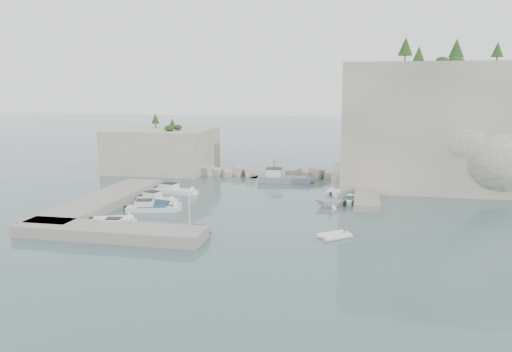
% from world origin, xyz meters
% --- Properties ---
extents(ground, '(400.00, 400.00, 0.00)m').
position_xyz_m(ground, '(0.00, 0.00, 0.00)').
color(ground, '#406060').
rests_on(ground, ground).
extents(cliff_east, '(26.00, 22.00, 17.00)m').
position_xyz_m(cliff_east, '(23.00, 23.00, 8.50)').
color(cliff_east, beige).
rests_on(cliff_east, ground).
extents(cliff_terrace, '(8.00, 10.00, 2.50)m').
position_xyz_m(cliff_terrace, '(13.00, 18.00, 1.25)').
color(cliff_terrace, beige).
rests_on(cliff_terrace, ground).
extents(outcrop_west, '(16.00, 14.00, 7.00)m').
position_xyz_m(outcrop_west, '(-20.00, 25.00, 3.50)').
color(outcrop_west, beige).
rests_on(outcrop_west, ground).
extents(quay_west, '(5.00, 24.00, 1.10)m').
position_xyz_m(quay_west, '(-17.00, -1.00, 0.55)').
color(quay_west, '#9E9689').
rests_on(quay_west, ground).
extents(quay_south, '(18.00, 4.00, 1.10)m').
position_xyz_m(quay_south, '(-10.00, -12.50, 0.55)').
color(quay_south, '#9E9689').
rests_on(quay_south, ground).
extents(ledge_east, '(3.00, 16.00, 0.80)m').
position_xyz_m(ledge_east, '(13.50, 10.00, 0.40)').
color(ledge_east, '#9E9689').
rests_on(ledge_east, ground).
extents(breakwater, '(28.00, 3.00, 1.40)m').
position_xyz_m(breakwater, '(-1.00, 22.00, 0.70)').
color(breakwater, beige).
rests_on(breakwater, ground).
extents(motorboat_a, '(6.84, 3.23, 1.40)m').
position_xyz_m(motorboat_a, '(-11.25, 7.61, 0.00)').
color(motorboat_a, white).
rests_on(motorboat_a, ground).
extents(motorboat_b, '(5.99, 3.64, 1.40)m').
position_xyz_m(motorboat_b, '(-11.43, 2.05, 0.00)').
color(motorboat_b, silver).
rests_on(motorboat_b, ground).
extents(motorboat_c, '(5.95, 3.51, 0.70)m').
position_xyz_m(motorboat_c, '(-10.37, 0.01, 0.00)').
color(motorboat_c, silver).
rests_on(motorboat_c, ground).
extents(motorboat_d, '(6.64, 3.46, 1.40)m').
position_xyz_m(motorboat_d, '(-10.27, -2.13, 0.00)').
color(motorboat_d, silver).
rests_on(motorboat_d, ground).
extents(motorboat_e, '(4.88, 3.21, 0.70)m').
position_xyz_m(motorboat_e, '(-12.24, -7.70, 0.00)').
color(motorboat_e, white).
rests_on(motorboat_e, ground).
extents(motorboat_f, '(5.37, 2.32, 1.40)m').
position_xyz_m(motorboat_f, '(-9.96, -10.35, 0.00)').
color(motorboat_f, silver).
rests_on(motorboat_f, ground).
extents(rowboat, '(4.55, 3.31, 0.92)m').
position_xyz_m(rowboat, '(-2.96, -10.38, 0.00)').
color(rowboat, silver).
rests_on(rowboat, ground).
extents(inflatable_dinghy, '(3.55, 3.32, 0.44)m').
position_xyz_m(inflatable_dinghy, '(10.37, -8.28, 0.00)').
color(inflatable_dinghy, silver).
rests_on(inflatable_dinghy, ground).
extents(tender_east_a, '(4.25, 3.91, 1.88)m').
position_xyz_m(tender_east_a, '(9.29, 4.14, 0.00)').
color(tender_east_a, white).
rests_on(tender_east_a, ground).
extents(tender_east_b, '(2.13, 4.31, 0.70)m').
position_xyz_m(tender_east_b, '(11.32, 6.84, 0.00)').
color(tender_east_b, white).
rests_on(tender_east_b, ground).
extents(tender_east_c, '(2.37, 4.92, 0.70)m').
position_xyz_m(tender_east_c, '(9.40, 11.67, 0.00)').
color(tender_east_c, white).
rests_on(tender_east_c, ground).
extents(tender_east_d, '(4.60, 2.79, 1.67)m').
position_xyz_m(tender_east_d, '(11.25, 13.44, 0.00)').
color(tender_east_d, silver).
rests_on(tender_east_d, ground).
extents(work_boat, '(8.66, 2.99, 2.20)m').
position_xyz_m(work_boat, '(1.69, 18.54, 0.00)').
color(work_boat, slate).
rests_on(work_boat, ground).
extents(rowboat_mast, '(0.10, 0.10, 4.20)m').
position_xyz_m(rowboat_mast, '(-2.96, -10.38, 2.56)').
color(rowboat_mast, white).
rests_on(rowboat_mast, rowboat).
extents(vegetation, '(53.48, 13.88, 13.40)m').
position_xyz_m(vegetation, '(17.83, 24.40, 17.93)').
color(vegetation, '#1E4219').
rests_on(vegetation, ground).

